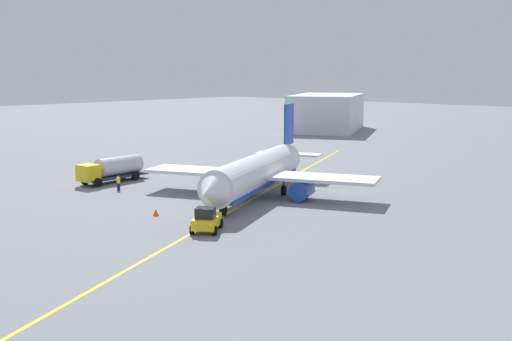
{
  "coord_description": "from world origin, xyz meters",
  "views": [
    {
      "loc": [
        48.95,
        44.8,
        13.72
      ],
      "look_at": [
        0.0,
        0.0,
        3.0
      ],
      "focal_mm": 42.84,
      "sensor_mm": 36.0,
      "label": 1
    }
  ],
  "objects_px": {
    "airplane": "(257,173)",
    "fuel_tanker": "(113,169)",
    "safety_cone_nose": "(156,212)",
    "pushback_tug": "(206,220)",
    "refueling_worker": "(118,183)"
  },
  "relations": [
    {
      "from": "fuel_tanker",
      "to": "pushback_tug",
      "type": "xyz_separation_m",
      "value": [
        8.5,
        26.42,
        -0.71
      ]
    },
    {
      "from": "fuel_tanker",
      "to": "safety_cone_nose",
      "type": "relative_size",
      "value": 14.46
    },
    {
      "from": "fuel_tanker",
      "to": "refueling_worker",
      "type": "distance_m",
      "value": 5.71
    },
    {
      "from": "fuel_tanker",
      "to": "pushback_tug",
      "type": "bearing_deg",
      "value": 72.17
    },
    {
      "from": "fuel_tanker",
      "to": "safety_cone_nose",
      "type": "bearing_deg",
      "value": 67.14
    },
    {
      "from": "pushback_tug",
      "to": "refueling_worker",
      "type": "xyz_separation_m",
      "value": [
        -5.86,
        -21.43,
        -0.19
      ]
    },
    {
      "from": "fuel_tanker",
      "to": "pushback_tug",
      "type": "distance_m",
      "value": 27.76
    },
    {
      "from": "pushback_tug",
      "to": "safety_cone_nose",
      "type": "height_order",
      "value": "pushback_tug"
    },
    {
      "from": "safety_cone_nose",
      "to": "pushback_tug",
      "type": "bearing_deg",
      "value": 84.95
    },
    {
      "from": "airplane",
      "to": "fuel_tanker",
      "type": "bearing_deg",
      "value": -73.73
    },
    {
      "from": "fuel_tanker",
      "to": "refueling_worker",
      "type": "relative_size",
      "value": 5.71
    },
    {
      "from": "pushback_tug",
      "to": "safety_cone_nose",
      "type": "relative_size",
      "value": 6.08
    },
    {
      "from": "airplane",
      "to": "safety_cone_nose",
      "type": "xyz_separation_m",
      "value": [
        13.49,
        -0.99,
        -2.35
      ]
    },
    {
      "from": "safety_cone_nose",
      "to": "refueling_worker",
      "type": "bearing_deg",
      "value": -110.92
    },
    {
      "from": "airplane",
      "to": "pushback_tug",
      "type": "xyz_separation_m",
      "value": [
        14.19,
        6.93,
        -1.68
      ]
    }
  ]
}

